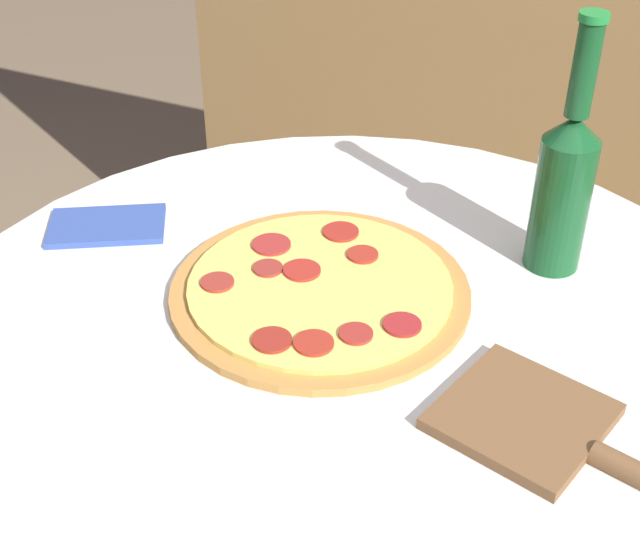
% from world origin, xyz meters
% --- Properties ---
extents(table, '(0.89, 0.89, 0.76)m').
position_xyz_m(table, '(0.00, 0.00, 0.59)').
color(table, silver).
rests_on(table, ground_plane).
extents(fence_panel, '(1.51, 0.04, 1.40)m').
position_xyz_m(fence_panel, '(0.00, 0.95, 0.70)').
color(fence_panel, olive).
rests_on(fence_panel, ground_plane).
extents(pizza, '(0.32, 0.32, 0.02)m').
position_xyz_m(pizza, '(-0.05, 0.05, 0.77)').
color(pizza, '#B77F3D').
rests_on(pizza, table).
extents(beer_bottle, '(0.06, 0.06, 0.28)m').
position_xyz_m(beer_bottle, '(0.15, 0.21, 0.86)').
color(beer_bottle, '#144C23').
rests_on(beer_bottle, table).
extents(pizza_paddle, '(0.25, 0.16, 0.02)m').
position_xyz_m(pizza_paddle, '(0.21, -0.06, 0.76)').
color(pizza_paddle, brown).
rests_on(pizza_paddle, table).
extents(napkin, '(0.16, 0.14, 0.01)m').
position_xyz_m(napkin, '(-0.34, 0.06, 0.76)').
color(napkin, '#334C99').
rests_on(napkin, table).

